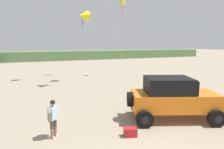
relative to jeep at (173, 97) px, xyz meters
The scene contains 6 objects.
dune_ridge 42.35m from the jeep, 95.34° to the left, with size 90.00×8.33×2.15m, color #567A47.
jeep is the anchor object (origin of this frame).
person_watching 6.07m from the jeep, behind, with size 0.47×0.49×1.67m.
cooler_box 3.26m from the jeep, 163.80° to the right, with size 0.56×0.36×0.38m, color #B21E23.
kite_black_sled 16.47m from the jeep, 74.15° to the left, with size 1.06×4.60×9.32m.
kite_pink_ribbon 13.35m from the jeep, 97.43° to the left, with size 3.30×4.72×7.44m.
Camera 1 is at (-3.75, -3.84, 4.00)m, focal length 31.11 mm.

